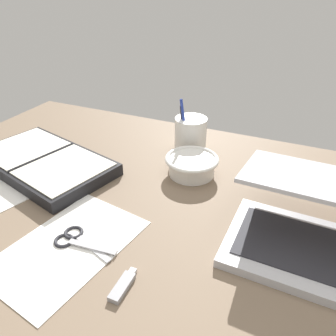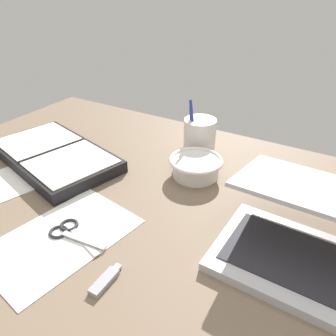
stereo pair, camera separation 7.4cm
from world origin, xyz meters
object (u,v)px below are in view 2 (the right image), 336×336
object	(u,v)px
laptop	(316,241)
bowl	(196,166)
scissors	(69,232)
pen_cup	(199,136)
planner	(54,156)

from	to	relation	value
laptop	bowl	distance (cm)	34.75
scissors	laptop	bearing A→B (deg)	27.71
laptop	pen_cup	bearing A→B (deg)	144.16
laptop	scissors	world-z (taller)	laptop
laptop	pen_cup	xyz separation A→B (cm)	(-36.05, 27.78, 0.30)
planner	scissors	world-z (taller)	planner
pen_cup	scissors	bearing A→B (deg)	-98.96
bowl	pen_cup	xyz separation A→B (cm)	(-5.04, 12.22, 2.29)
planner	scissors	distance (cm)	31.40
bowl	planner	distance (cm)	39.11
laptop	planner	distance (cm)	67.92
bowl	planner	bearing A→B (deg)	-160.26
pen_cup	planner	world-z (taller)	pen_cup
planner	pen_cup	bearing A→B (deg)	53.08
pen_cup	planner	size ratio (longest dim) A/B	0.38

